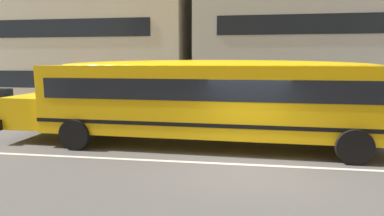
{
  "coord_description": "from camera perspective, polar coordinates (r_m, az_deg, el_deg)",
  "views": [
    {
      "loc": [
        -0.44,
        -8.79,
        3.04
      ],
      "look_at": [
        -1.81,
        0.99,
        1.52
      ],
      "focal_mm": 28.3,
      "sensor_mm": 36.0,
      "label": 1
    }
  ],
  "objects": [
    {
      "name": "school_bus",
      "position": [
        10.91,
        1.8,
        2.42
      ],
      "size": [
        13.96,
        3.55,
        3.1
      ],
      "rotation": [
        0.0,
        0.0,
        3.11
      ],
      "color": "yellow",
      "rests_on": "ground_plane"
    },
    {
      "name": "sidewalk_far",
      "position": [
        16.87,
        9.32,
        -1.77
      ],
      "size": [
        120.0,
        3.0,
        0.01
      ],
      "primitive_type": "cube",
      "color": "gray",
      "rests_on": "ground_plane"
    },
    {
      "name": "lane_centreline",
      "position": [
        9.31,
        10.39,
        -10.46
      ],
      "size": [
        110.0,
        0.16,
        0.01
      ],
      "primitive_type": "cube",
      "color": "silver",
      "rests_on": "ground_plane"
    },
    {
      "name": "ground_plane",
      "position": [
        9.31,
        10.39,
        -10.47
      ],
      "size": [
        400.0,
        400.0,
        0.0
      ],
      "primitive_type": "plane",
      "color": "#54514F"
    }
  ]
}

